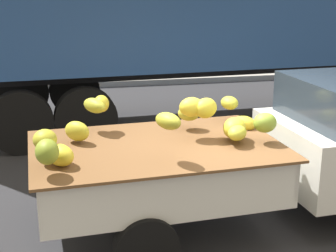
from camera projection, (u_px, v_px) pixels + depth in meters
ground at (232, 230)px, 5.84m from camera, size 220.00×220.00×0.00m
curb_strip at (131, 81)px, 13.98m from camera, size 80.00×0.80×0.16m
pickup_truck at (307, 147)px, 6.01m from camera, size 4.93×2.07×1.70m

